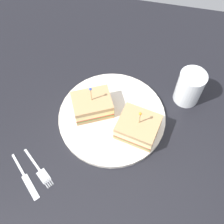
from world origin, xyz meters
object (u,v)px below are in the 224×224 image
at_px(fork, 40,171).
at_px(knife, 26,179).
at_px(sandwich_half_back, 92,105).
at_px(sandwich_half_front, 138,127).
at_px(drink_glass, 189,88).
at_px(plate, 112,117).

height_order(fork, knife, same).
bearing_deg(fork, sandwich_half_back, -23.93).
xyz_separation_m(sandwich_half_front, drink_glass, (0.14, -0.12, 0.01)).
xyz_separation_m(sandwich_half_front, fork, (-0.15, 0.21, -0.04)).
bearing_deg(plate, sandwich_half_front, -113.35).
relative_size(sandwich_half_back, fork, 1.22).
relative_size(plate, knife, 2.71).
distance_m(sandwich_half_back, fork, 0.21).
distance_m(sandwich_half_back, knife, 0.25).
relative_size(sandwich_half_back, drink_glass, 1.23).
bearing_deg(sandwich_half_back, knife, 152.38).
height_order(plate, sandwich_half_back, sandwich_half_back).
bearing_deg(plate, drink_glass, -60.26).
height_order(sandwich_half_front, fork, sandwich_half_front).
distance_m(sandwich_half_back, drink_glass, 0.27).
bearing_deg(plate, sandwich_half_back, 83.02).
relative_size(plate, sandwich_half_front, 2.50).
height_order(plate, drink_glass, drink_glass).
relative_size(sandwich_half_front, fork, 1.13).
xyz_separation_m(sandwich_half_front, knife, (-0.18, 0.24, -0.04)).
height_order(drink_glass, fork, drink_glass).
xyz_separation_m(plate, knife, (-0.21, 0.17, -0.00)).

